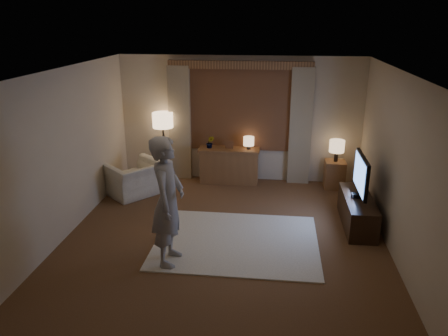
# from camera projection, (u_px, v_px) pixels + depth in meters

# --- Properties ---
(room) EXTENTS (5.04, 5.54, 2.64)m
(room) POSITION_uv_depth(u_px,v_px,m) (228.00, 149.00, 6.94)
(room) COLOR brown
(room) RESTS_ON ground
(rug) EXTENTS (2.50, 2.00, 0.02)m
(rug) POSITION_uv_depth(u_px,v_px,m) (237.00, 241.00, 6.79)
(rug) COLOR white
(rug) RESTS_ON floor
(sideboard) EXTENTS (1.20, 0.40, 0.70)m
(sideboard) POSITION_uv_depth(u_px,v_px,m) (229.00, 166.00, 9.16)
(sideboard) COLOR brown
(sideboard) RESTS_ON floor
(picture_frame) EXTENTS (0.16, 0.02, 0.20)m
(picture_frame) POSITION_uv_depth(u_px,v_px,m) (229.00, 146.00, 9.01)
(picture_frame) COLOR brown
(picture_frame) RESTS_ON sideboard
(plant) EXTENTS (0.17, 0.13, 0.30)m
(plant) POSITION_uv_depth(u_px,v_px,m) (210.00, 143.00, 9.04)
(plant) COLOR #999999
(plant) RESTS_ON sideboard
(table_lamp_sideboard) EXTENTS (0.22, 0.22, 0.30)m
(table_lamp_sideboard) POSITION_uv_depth(u_px,v_px,m) (249.00, 142.00, 8.93)
(table_lamp_sideboard) COLOR black
(table_lamp_sideboard) RESTS_ON sideboard
(floor_lamp) EXTENTS (0.42, 0.42, 1.46)m
(floor_lamp) POSITION_uv_depth(u_px,v_px,m) (163.00, 124.00, 9.03)
(floor_lamp) COLOR black
(floor_lamp) RESTS_ON floor
(armchair) EXTENTS (1.32, 1.33, 0.65)m
(armchair) POSITION_uv_depth(u_px,v_px,m) (135.00, 179.00, 8.52)
(armchair) COLOR #EFE5C5
(armchair) RESTS_ON floor
(side_table) EXTENTS (0.40, 0.40, 0.56)m
(side_table) POSITION_uv_depth(u_px,v_px,m) (334.00, 174.00, 8.89)
(side_table) COLOR brown
(side_table) RESTS_ON floor
(table_lamp_side) EXTENTS (0.30, 0.30, 0.44)m
(table_lamp_side) POSITION_uv_depth(u_px,v_px,m) (337.00, 147.00, 8.70)
(table_lamp_side) COLOR black
(table_lamp_side) RESTS_ON side_table
(tv_stand) EXTENTS (0.45, 1.40, 0.50)m
(tv_stand) POSITION_uv_depth(u_px,v_px,m) (357.00, 211.00, 7.26)
(tv_stand) COLOR black
(tv_stand) RESTS_ON floor
(tv) EXTENTS (0.24, 0.99, 0.71)m
(tv) POSITION_uv_depth(u_px,v_px,m) (361.00, 175.00, 7.05)
(tv) COLOR black
(tv) RESTS_ON tv_stand
(person) EXTENTS (0.46, 0.68, 1.84)m
(person) POSITION_uv_depth(u_px,v_px,m) (168.00, 201.00, 5.94)
(person) COLOR #A59E98
(person) RESTS_ON rug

